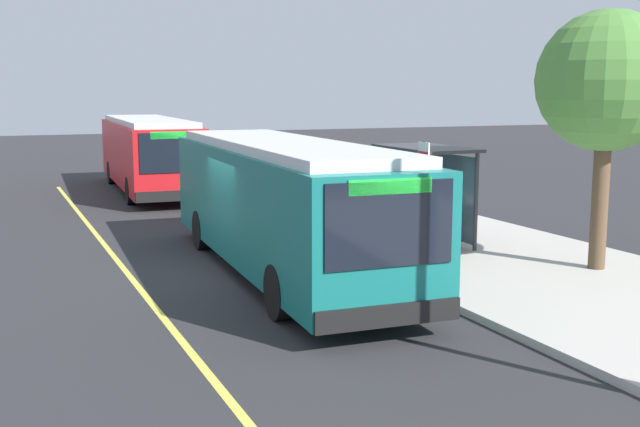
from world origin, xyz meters
TOP-DOWN VIEW (x-y plane):
  - ground_plane at (0.00, 0.00)m, footprint 120.00×120.00m
  - sidewalk_curb at (0.00, 6.00)m, footprint 44.00×6.40m
  - lane_stripe_center at (0.00, -2.20)m, footprint 36.00×0.14m
  - transit_bus_main at (0.51, 1.01)m, footprint 11.03×3.13m
  - transit_bus_second at (-14.89, 1.07)m, footprint 11.33×3.13m
  - bus_shelter at (-0.77, 5.46)m, footprint 2.90×1.60m
  - waiting_bench at (-0.53, 5.28)m, footprint 1.60×0.48m
  - route_sign_post at (1.90, 3.74)m, footprint 0.44×0.08m
  - pedestrian_commuter at (0.81, 3.85)m, footprint 0.24×0.40m
  - street_tree_near_shelter at (3.42, 7.28)m, footprint 3.01×3.01m

SIDE VIEW (x-z plane):
  - ground_plane at x=0.00m, z-range 0.00..0.00m
  - lane_stripe_center at x=0.00m, z-range 0.00..0.01m
  - sidewalk_curb at x=0.00m, z-range 0.00..0.15m
  - waiting_bench at x=-0.53m, z-range 0.16..1.11m
  - pedestrian_commuter at x=0.81m, z-range 0.27..1.96m
  - transit_bus_main at x=0.51m, z-range 0.14..3.09m
  - transit_bus_second at x=-14.89m, z-range 0.14..3.09m
  - bus_shelter at x=-0.77m, z-range 0.68..3.16m
  - route_sign_post at x=1.90m, z-range 0.56..3.36m
  - street_tree_near_shelter at x=3.42m, z-range 1.40..6.99m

